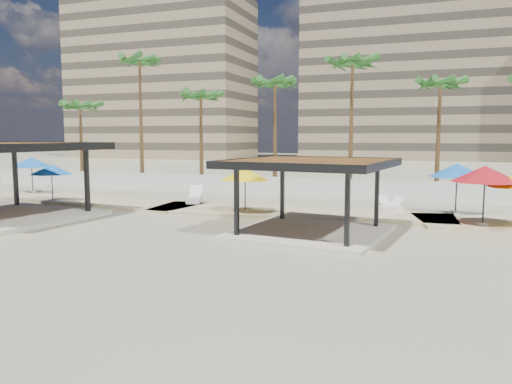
% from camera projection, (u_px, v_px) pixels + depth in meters
% --- Properties ---
extents(ground, '(200.00, 200.00, 0.00)m').
position_uv_depth(ground, '(204.00, 236.00, 20.70)').
color(ground, tan).
rests_on(ground, ground).
extents(promenade, '(44.45, 7.97, 0.24)m').
position_uv_depth(promenade, '(299.00, 211.00, 27.17)').
color(promenade, '#C6B284').
rests_on(promenade, ground).
extents(boundary_wall, '(56.00, 0.30, 1.20)m').
position_uv_depth(boundary_wall, '(302.00, 186.00, 35.57)').
color(boundary_wall, silver).
rests_on(boundary_wall, ground).
extents(building_west, '(34.00, 16.00, 32.40)m').
position_uv_depth(building_west, '(162.00, 79.00, 96.78)').
color(building_west, '#937F60').
rests_on(building_west, ground).
extents(building_mid, '(38.00, 16.00, 30.40)m').
position_uv_depth(building_mid, '(411.00, 80.00, 90.59)').
color(building_mid, '#847259').
rests_on(building_mid, ground).
extents(pavilion_central, '(6.97, 6.97, 3.19)m').
position_uv_depth(pavilion_central, '(310.00, 190.00, 20.87)').
color(pavilion_central, beige).
rests_on(pavilion_central, ground).
extents(pavilion_west, '(8.31, 8.31, 3.83)m').
position_uv_depth(pavilion_west, '(5.00, 174.00, 24.79)').
color(pavilion_west, beige).
rests_on(pavilion_west, ground).
extents(umbrella_a, '(3.41, 3.41, 2.49)m').
position_uv_depth(umbrella_a, '(31.00, 162.00, 35.12)').
color(umbrella_a, beige).
rests_on(umbrella_a, promenade).
extents(umbrella_b, '(3.00, 3.00, 2.31)m').
position_uv_depth(umbrella_b, '(245.00, 174.00, 26.02)').
color(umbrella_b, beige).
rests_on(umbrella_b, promenade).
extents(umbrella_c, '(3.18, 3.18, 2.66)m').
position_uv_depth(umbrella_c, '(485.00, 174.00, 22.10)').
color(umbrella_c, beige).
rests_on(umbrella_c, promenade).
extents(umbrella_d, '(3.30, 3.30, 2.58)m').
position_uv_depth(umbrella_d, '(457.00, 170.00, 25.63)').
color(umbrella_d, beige).
rests_on(umbrella_d, promenade).
extents(umbrella_f, '(3.30, 3.30, 2.27)m').
position_uv_depth(umbrella_f, '(51.00, 169.00, 30.33)').
color(umbrella_f, beige).
rests_on(umbrella_f, promenade).
extents(lounger_a, '(1.58, 2.53, 0.91)m').
position_uv_depth(lounger_a, '(195.00, 198.00, 30.31)').
color(lounger_a, white).
rests_on(lounger_a, promenade).
extents(lounger_b, '(1.54, 2.02, 0.75)m').
position_uv_depth(lounger_b, '(390.00, 208.00, 26.36)').
color(lounger_b, white).
rests_on(lounger_b, promenade).
extents(lounger_c, '(1.55, 1.87, 0.70)m').
position_uv_depth(lounger_c, '(389.00, 207.00, 27.02)').
color(lounger_c, white).
rests_on(lounger_c, promenade).
extents(palm_a, '(3.00, 3.00, 7.64)m').
position_uv_depth(palm_a, '(80.00, 109.00, 44.20)').
color(palm_a, brown).
rests_on(palm_a, ground).
extents(palm_b, '(3.00, 3.00, 11.31)m').
position_uv_depth(palm_b, '(140.00, 67.00, 42.15)').
color(palm_b, brown).
rests_on(palm_b, ground).
extents(palm_c, '(3.00, 3.00, 8.18)m').
position_uv_depth(palm_c, '(201.00, 99.00, 39.87)').
color(palm_c, brown).
rests_on(palm_c, ground).
extents(palm_d, '(3.00, 3.00, 9.06)m').
position_uv_depth(palm_d, '(275.00, 87.00, 38.49)').
color(palm_d, brown).
rests_on(palm_d, ground).
extents(palm_e, '(3.00, 3.00, 10.22)m').
position_uv_depth(palm_e, '(352.00, 68.00, 35.86)').
color(palm_e, brown).
rests_on(palm_e, ground).
extents(palm_f, '(3.00, 3.00, 8.56)m').
position_uv_depth(palm_f, '(440.00, 88.00, 34.18)').
color(palm_f, brown).
rests_on(palm_f, ground).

